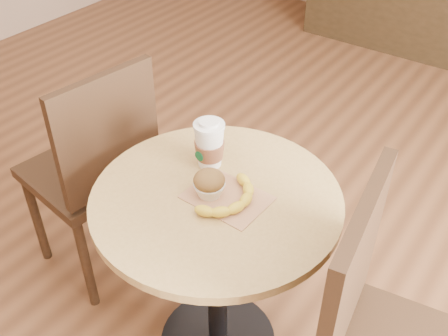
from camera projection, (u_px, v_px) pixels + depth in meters
The scene contains 6 objects.
cafe_table at pixel (217, 241), 1.70m from camera, with size 0.77×0.77×0.75m.
chair_left at pixel (96, 168), 2.02m from camera, with size 0.49×0.49×0.99m.
kraft_bag at pixel (227, 197), 1.57m from camera, with size 0.24×0.18×0.00m, color #AF7A55.
coffee_cup at pixel (209, 145), 1.65m from camera, with size 0.10×0.10×0.17m.
muffin at pixel (209, 184), 1.55m from camera, with size 0.10×0.10×0.09m.
banana at pixel (232, 199), 1.54m from camera, with size 0.13×0.24×0.03m, color gold, non-canonical shape.
Camera 1 is at (0.79, -0.88, 1.78)m, focal length 42.00 mm.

